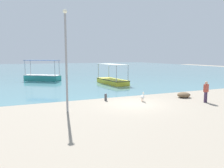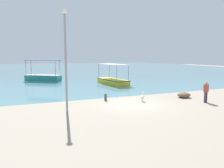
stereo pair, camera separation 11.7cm
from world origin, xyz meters
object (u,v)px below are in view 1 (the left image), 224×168
at_px(pelican, 142,97).
at_px(lamp_post, 66,56).
at_px(fishing_boat_center, 42,77).
at_px(fishing_boat_outer, 112,80).
at_px(mooring_bollard, 106,97).
at_px(net_pile, 184,95).
at_px(fisherman_standing, 206,91).

xyz_separation_m(pelican, lamp_post, (-6.38, -1.06, 3.30)).
distance_m(fishing_boat_center, fishing_boat_outer, 11.14).
height_order(fishing_boat_outer, pelican, fishing_boat_outer).
xyz_separation_m(mooring_bollard, net_pile, (6.94, -1.46, -0.09)).
bearing_deg(fishing_boat_outer, pelican, -100.82).
bearing_deg(fisherman_standing, fishing_boat_outer, 99.35).
relative_size(fishing_boat_center, mooring_bollard, 8.75).
xyz_separation_m(fishing_boat_center, pelican, (5.99, -18.90, -0.23)).
height_order(fishing_boat_outer, lamp_post, lamp_post).
distance_m(lamp_post, mooring_bollard, 5.56).
bearing_deg(fishing_boat_center, fishing_boat_outer, -42.96).
relative_size(pelican, lamp_post, 0.12).
relative_size(lamp_post, mooring_bollard, 10.87).
bearing_deg(fisherman_standing, net_pile, 93.98).
height_order(fishing_boat_center, fishing_boat_outer, fishing_boat_center).
bearing_deg(net_pile, fishing_boat_outer, 100.42).
bearing_deg(lamp_post, fisherman_standing, -6.93).
height_order(fishing_boat_center, fisherman_standing, fishing_boat_center).
bearing_deg(fisherman_standing, mooring_bollard, 151.94).
bearing_deg(fishing_boat_outer, lamp_post, -124.63).
distance_m(pelican, mooring_bollard, 3.03).
bearing_deg(fishing_boat_outer, fisherman_standing, -80.65).
xyz_separation_m(pelican, net_pile, (4.25, -0.05, -0.14)).
height_order(fishing_boat_center, pelican, fishing_boat_center).
bearing_deg(mooring_bollard, fisherman_standing, -28.06).
distance_m(fishing_boat_center, pelican, 19.83).
bearing_deg(net_pile, fishing_boat_center, 118.39).
bearing_deg(mooring_bollard, pelican, -27.74).
bearing_deg(pelican, fishing_boat_outer, 79.18).
xyz_separation_m(pelican, fisherman_standing, (4.41, -2.37, 0.53)).
bearing_deg(lamp_post, fishing_boat_outer, 55.37).
bearing_deg(lamp_post, mooring_bollard, 33.77).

